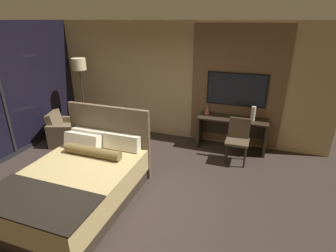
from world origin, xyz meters
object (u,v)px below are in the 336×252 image
at_px(desk, 232,128).
at_px(tv, 237,89).
at_px(desk_chair, 238,136).
at_px(floor_lamp, 80,71).
at_px(vase_short, 207,109).
at_px(vase_tall, 253,114).
at_px(bed, 78,183).
at_px(armchair_by_window, 67,132).

bearing_deg(desk, tv, 90.00).
distance_m(desk_chair, floor_lamp, 4.07).
xyz_separation_m(desk_chair, vase_short, (-0.79, 0.60, 0.32)).
bearing_deg(vase_tall, desk_chair, -115.64).
bearing_deg(vase_short, tv, 12.87).
xyz_separation_m(bed, desk, (2.11, 2.81, 0.14)).
bearing_deg(vase_short, desk, -5.83).
distance_m(tv, floor_lamp, 3.78).
distance_m(bed, tv, 3.81).
distance_m(bed, desk, 3.52).
xyz_separation_m(tv, desk_chair, (0.18, -0.74, -0.80)).
bearing_deg(bed, desk, 53.03).
distance_m(desk, floor_lamp, 3.92).
bearing_deg(armchair_by_window, bed, -155.20).
distance_m(tv, armchair_by_window, 4.13).
distance_m(armchair_by_window, vase_short, 3.43).
xyz_separation_m(floor_lamp, vase_short, (3.13, 0.39, -0.77)).
relative_size(desk_chair, armchair_by_window, 1.00).
relative_size(desk, vase_short, 6.53).
bearing_deg(armchair_by_window, vase_tall, -95.49).
xyz_separation_m(vase_tall, vase_short, (-1.02, 0.11, -0.04)).
relative_size(desk, armchair_by_window, 1.66).
distance_m(desk, armchair_by_window, 3.94).
bearing_deg(vase_short, floor_lamp, -172.91).
height_order(desk, tv, tv).
bearing_deg(desk_chair, bed, -135.02).
distance_m(bed, vase_short, 3.28).
bearing_deg(desk_chair, desk, 109.08).
relative_size(bed, armchair_by_window, 2.46).
distance_m(desk_chair, armchair_by_window, 4.02).
xyz_separation_m(bed, desk_chair, (2.30, 2.27, 0.19)).
bearing_deg(vase_tall, floor_lamp, -176.16).
relative_size(tv, vase_short, 5.59).
height_order(desk, armchair_by_window, armchair_by_window).
bearing_deg(tv, vase_short, -167.13).
xyz_separation_m(bed, vase_short, (1.51, 2.87, 0.51)).
bearing_deg(desk_chair, armchair_by_window, -172.55).
xyz_separation_m(tv, vase_tall, (0.42, -0.25, -0.44)).
bearing_deg(vase_short, armchair_by_window, -161.02).
distance_m(vase_tall, vase_short, 1.03).
xyz_separation_m(desk, armchair_by_window, (-3.79, -1.04, -0.23)).
bearing_deg(tv, vase_tall, -30.76).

